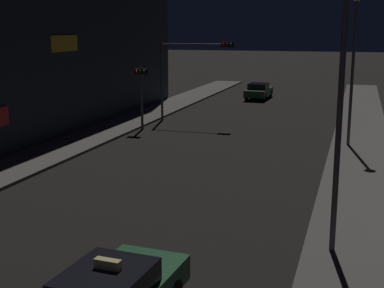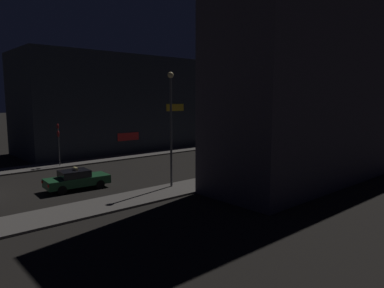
{
  "view_description": "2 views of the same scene",
  "coord_description": "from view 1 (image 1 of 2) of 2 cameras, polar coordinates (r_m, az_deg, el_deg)",
  "views": [
    {
      "loc": [
        7.12,
        -2.9,
        6.18
      ],
      "look_at": [
        1.24,
        16.12,
        1.91
      ],
      "focal_mm": 50.45,
      "sensor_mm": 36.0,
      "label": 1
    },
    {
      "loc": [
        26.59,
        -3.84,
        6.52
      ],
      "look_at": [
        1.88,
        17.95,
        2.24
      ],
      "focal_mm": 33.01,
      "sensor_mm": 36.0,
      "label": 2
    }
  ],
  "objects": [
    {
      "name": "sidewalk_left",
      "position": [
        35.15,
        -7.58,
        1.99
      ],
      "size": [
        3.08,
        61.02,
        0.13
      ],
      "primitive_type": "cube",
      "color": "#5B5651",
      "rests_on": "ground_plane"
    },
    {
      "name": "sidewalk_right",
      "position": [
        31.99,
        17.43,
        0.54
      ],
      "size": [
        3.08,
        61.02,
        0.13
      ],
      "primitive_type": "cube",
      "color": "#5B5651",
      "rests_on": "ground_plane"
    },
    {
      "name": "far_car",
      "position": [
        48.71,
        7.06,
        5.6
      ],
      "size": [
        1.92,
        4.5,
        1.42
      ],
      "color": "#1E512D",
      "rests_on": "ground_plane"
    },
    {
      "name": "traffic_light_overhead",
      "position": [
        36.1,
        -0.34,
        8.57
      ],
      "size": [
        5.03,
        0.42,
        5.42
      ],
      "color": "#47474C",
      "rests_on": "ground_plane"
    },
    {
      "name": "traffic_light_left_kerb",
      "position": [
        33.47,
        -5.37,
        6.19
      ],
      "size": [
        0.8,
        0.42,
        3.85
      ],
      "color": "#47474C",
      "rests_on": "ground_plane"
    },
    {
      "name": "street_lamp_near_block",
      "position": [
        14.63,
        15.62,
        8.09
      ],
      "size": [
        0.44,
        0.44,
        8.23
      ],
      "color": "#47474C",
      "rests_on": "sidewalk_right"
    },
    {
      "name": "street_lamp_far_block",
      "position": [
        29.23,
        16.77,
        10.03
      ],
      "size": [
        0.5,
        0.5,
        7.88
      ],
      "color": "#47474C",
      "rests_on": "sidewalk_right"
    }
  ]
}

